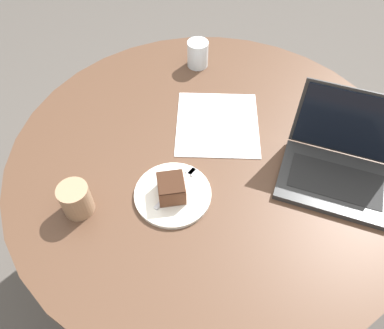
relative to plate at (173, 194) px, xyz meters
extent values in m
plane|color=#4C4742|center=(0.18, -0.06, -0.79)|extent=(12.00, 12.00, 0.00)
cylinder|color=#4C3323|center=(0.18, -0.06, -0.78)|extent=(0.41, 0.41, 0.02)
cylinder|color=#4C3323|center=(0.18, -0.06, -0.40)|extent=(0.10, 0.10, 0.73)
cylinder|color=#4C3323|center=(0.18, -0.06, -0.02)|extent=(1.21, 1.21, 0.03)
cube|color=white|center=(0.30, -0.05, 0.00)|extent=(0.34, 0.32, 0.00)
cylinder|color=silver|center=(0.00, 0.00, 0.00)|extent=(0.21, 0.21, 0.01)
cube|color=brown|center=(0.00, 0.00, 0.03)|extent=(0.10, 0.10, 0.06)
cube|color=#351E13|center=(0.00, 0.00, 0.06)|extent=(0.10, 0.09, 0.00)
cube|color=silver|center=(0.02, 0.00, 0.01)|extent=(0.16, 0.07, 0.00)
cube|color=silver|center=(0.08, -0.03, 0.01)|extent=(0.04, 0.03, 0.00)
cylinder|color=#997556|center=(-0.11, 0.23, 0.04)|extent=(0.08, 0.08, 0.09)
cylinder|color=silver|center=(0.58, 0.09, 0.04)|extent=(0.08, 0.08, 0.10)
cube|color=#2D2D2D|center=(0.16, -0.43, 0.00)|extent=(0.23, 0.32, 0.02)
cube|color=black|center=(0.16, -0.43, 0.01)|extent=(0.14, 0.26, 0.00)
cube|color=#2D2D2D|center=(0.28, -0.43, 0.13)|extent=(0.02, 0.31, 0.23)
cube|color=black|center=(0.27, -0.43, 0.13)|extent=(0.02, 0.29, 0.21)
camera|label=1|loc=(-0.53, -0.21, 0.86)|focal=35.00mm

